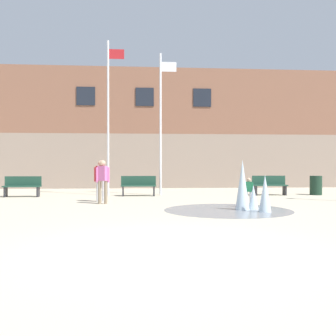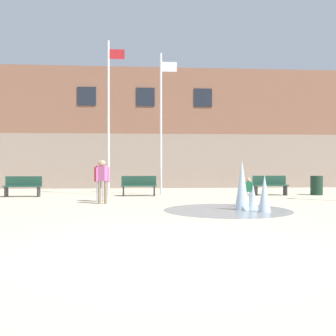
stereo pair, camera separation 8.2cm
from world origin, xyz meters
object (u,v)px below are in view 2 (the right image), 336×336
(child_with_pink_shirt, at_px, (248,190))
(park_bench_far_left, at_px, (23,186))
(teen_by_trashcan, at_px, (101,177))
(park_bench_under_left_flagpole, at_px, (139,185))
(adult_in_red, at_px, (103,178))
(flagpole_right, at_px, (162,119))
(park_bench_far_right, at_px, (270,185))
(trash_can, at_px, (317,185))
(flagpole_left, at_px, (109,113))

(child_with_pink_shirt, bearing_deg, park_bench_far_left, -11.96)
(child_with_pink_shirt, xyz_separation_m, teen_by_trashcan, (-5.13, 2.35, 0.35))
(park_bench_far_left, distance_m, park_bench_under_left_flagpole, 5.15)
(park_bench_under_left_flagpole, bearing_deg, child_with_pink_shirt, -54.02)
(park_bench_under_left_flagpole, height_order, adult_in_red, adult_in_red)
(child_with_pink_shirt, xyz_separation_m, flagpole_right, (-2.59, 5.53, 2.99))
(park_bench_under_left_flagpole, xyz_separation_m, park_bench_far_right, (6.12, -0.04, 0.00))
(park_bench_under_left_flagpole, xyz_separation_m, teen_by_trashcan, (-1.47, -2.70, 0.45))
(park_bench_far_right, xyz_separation_m, trash_can, (2.23, -0.02, -0.03))
(teen_by_trashcan, bearing_deg, park_bench_under_left_flagpole, 22.48)
(flagpole_right, distance_m, trash_can, 7.94)
(park_bench_far_right, bearing_deg, trash_can, -0.62)
(park_bench_under_left_flagpole, bearing_deg, park_bench_far_left, -178.88)
(child_with_pink_shirt, bearing_deg, flagpole_left, -30.31)
(child_with_pink_shirt, relative_size, flagpole_right, 0.15)
(teen_by_trashcan, bearing_deg, child_with_pink_shirt, -63.60)
(child_with_pink_shirt, xyz_separation_m, trash_can, (4.69, 4.99, -0.13))
(park_bench_under_left_flagpole, height_order, park_bench_far_right, same)
(trash_can, bearing_deg, flagpole_right, 175.70)
(flagpole_right, bearing_deg, park_bench_far_left, -174.60)
(park_bench_far_left, xyz_separation_m, park_bench_far_right, (11.27, 0.06, 0.00))
(park_bench_far_right, relative_size, child_with_pink_shirt, 1.62)
(park_bench_far_right, xyz_separation_m, child_with_pink_shirt, (-2.46, -5.01, 0.10))
(adult_in_red, xyz_separation_m, teen_by_trashcan, (-0.14, 0.83, 0.00))
(child_with_pink_shirt, bearing_deg, teen_by_trashcan, -7.26)
(park_bench_far_right, xyz_separation_m, adult_in_red, (-7.45, -3.49, 0.45))
(park_bench_far_right, relative_size, adult_in_red, 1.01)
(flagpole_right, xyz_separation_m, trash_can, (7.29, -0.55, -3.12))
(teen_by_trashcan, xyz_separation_m, flagpole_left, (0.09, 3.18, 2.91))
(park_bench_under_left_flagpole, xyz_separation_m, adult_in_red, (-1.32, -3.53, 0.45))
(park_bench_under_left_flagpole, distance_m, trash_can, 8.36)
(park_bench_under_left_flagpole, distance_m, park_bench_far_right, 6.12)
(flagpole_left, distance_m, flagpole_right, 2.46)
(child_with_pink_shirt, distance_m, flagpole_right, 6.80)
(park_bench_far_right, bearing_deg, park_bench_under_left_flagpole, 179.66)
(park_bench_far_left, distance_m, flagpole_left, 5.08)
(flagpole_right, bearing_deg, park_bench_under_left_flagpole, -155.56)
(adult_in_red, distance_m, flagpole_left, 4.96)
(park_bench_far_left, bearing_deg, teen_by_trashcan, -35.21)
(flagpole_left, bearing_deg, park_bench_far_left, -171.13)
(adult_in_red, bearing_deg, flagpole_right, 91.66)
(park_bench_far_right, bearing_deg, flagpole_left, 176.01)
(park_bench_far_right, distance_m, child_with_pink_shirt, 5.58)
(park_bench_far_right, height_order, child_with_pink_shirt, child_with_pink_shirt)
(flagpole_left, xyz_separation_m, trash_can, (9.74, -0.55, -3.39))
(flagpole_left, bearing_deg, adult_in_red, -89.22)
(adult_in_red, relative_size, trash_can, 1.77)
(adult_in_red, relative_size, flagpole_left, 0.22)
(trash_can, bearing_deg, teen_by_trashcan, -164.98)
(park_bench_far_left, height_order, teen_by_trashcan, teen_by_trashcan)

